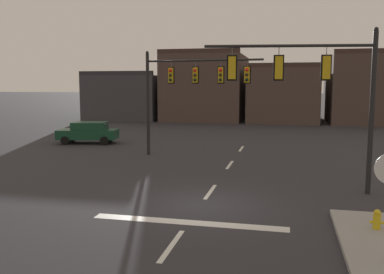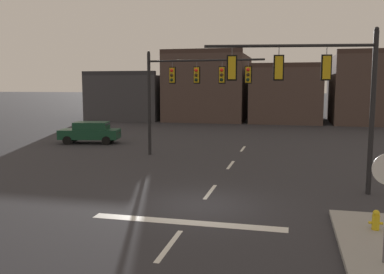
% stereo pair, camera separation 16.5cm
% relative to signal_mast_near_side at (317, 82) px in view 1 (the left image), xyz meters
% --- Properties ---
extents(ground_plane, '(400.00, 400.00, 0.00)m').
position_rel_signal_mast_near_side_xyz_m(ground_plane, '(-4.15, -2.81, -4.51)').
color(ground_plane, '#2B2B30').
extents(stop_bar_paint, '(6.40, 0.50, 0.01)m').
position_rel_signal_mast_near_side_xyz_m(stop_bar_paint, '(-4.15, -4.81, -4.50)').
color(stop_bar_paint, silver).
rests_on(stop_bar_paint, ground).
extents(lane_centreline, '(0.16, 26.40, 0.01)m').
position_rel_signal_mast_near_side_xyz_m(lane_centreline, '(-4.15, -0.81, -4.50)').
color(lane_centreline, silver).
rests_on(lane_centreline, ground).
extents(signal_mast_near_side, '(6.72, 1.12, 6.64)m').
position_rel_signal_mast_near_side_xyz_m(signal_mast_near_side, '(0.00, 0.00, 0.00)').
color(signal_mast_near_side, black).
rests_on(signal_mast_near_side, ground).
extents(signal_mast_far_side, '(7.23, 0.81, 6.46)m').
position_rel_signal_mast_near_side_xyz_m(signal_mast_far_side, '(-7.11, 7.29, -0.00)').
color(signal_mast_far_side, black).
rests_on(signal_mast_far_side, ground).
extents(car_lot_nearside, '(4.66, 2.60, 1.61)m').
position_rel_signal_mast_near_side_xyz_m(car_lot_nearside, '(-15.67, 11.31, -3.65)').
color(car_lot_nearside, '#143D28').
rests_on(car_lot_nearside, ground).
extents(fire_hydrant, '(0.40, 0.30, 0.75)m').
position_rel_signal_mast_near_side_xyz_m(fire_hydrant, '(1.56, -4.58, -4.18)').
color(fire_hydrant, gold).
rests_on(fire_hydrant, ground).
extents(building_row, '(38.66, 12.98, 8.39)m').
position_rel_signal_mast_near_side_xyz_m(building_row, '(-5.76, 35.02, -1.04)').
color(building_row, '#38383D').
rests_on(building_row, ground).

